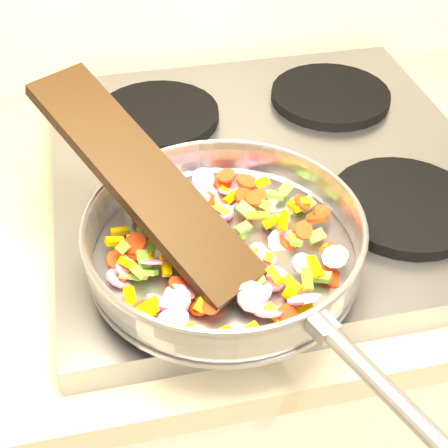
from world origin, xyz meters
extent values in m
cube|color=#939399|center=(-0.70, 1.67, 0.92)|extent=(0.60, 0.60, 0.04)
cylinder|color=black|center=(-0.84, 1.52, 0.95)|extent=(0.19, 0.19, 0.02)
cylinder|color=black|center=(-0.56, 1.52, 0.95)|extent=(0.19, 0.19, 0.02)
cylinder|color=black|center=(-0.84, 1.81, 0.95)|extent=(0.19, 0.19, 0.02)
cylinder|color=black|center=(-0.56, 1.81, 0.95)|extent=(0.19, 0.19, 0.02)
cylinder|color=#9E9EA5|center=(-0.81, 1.48, 0.96)|extent=(0.31, 0.31, 0.01)
torus|color=#9E9EA5|center=(-0.81, 1.48, 0.99)|extent=(0.35, 0.35, 0.05)
torus|color=#9E9EA5|center=(-0.81, 1.48, 1.01)|extent=(0.31, 0.31, 0.01)
cylinder|color=#9E9EA5|center=(-0.72, 1.24, 1.00)|extent=(0.09, 0.18, 0.02)
cube|color=#9E9EA5|center=(-0.75, 1.32, 1.00)|extent=(0.03, 0.04, 0.02)
cylinder|color=red|center=(-0.89, 1.55, 0.97)|extent=(0.03, 0.03, 0.02)
cylinder|color=red|center=(-0.78, 1.60, 0.98)|extent=(0.03, 0.03, 0.01)
cube|color=#E5A900|center=(-0.69, 1.44, 0.97)|extent=(0.01, 0.03, 0.02)
cube|color=#65A82D|center=(-0.77, 1.56, 0.97)|extent=(0.02, 0.02, 0.01)
cube|color=#E5A900|center=(-0.78, 1.37, 0.97)|extent=(0.02, 0.03, 0.02)
cylinder|color=#D5145E|center=(-0.75, 1.59, 0.97)|extent=(0.03, 0.03, 0.03)
cube|color=#E5A900|center=(-0.76, 1.51, 0.98)|extent=(0.03, 0.01, 0.01)
cube|color=#E5A900|center=(-0.84, 1.53, 0.97)|extent=(0.02, 0.02, 0.01)
cube|color=#E5A900|center=(-0.93, 1.50, 0.98)|extent=(0.02, 0.02, 0.01)
cube|color=#E5A900|center=(-0.75, 1.40, 0.98)|extent=(0.02, 0.02, 0.01)
cylinder|color=#D5145E|center=(-0.77, 1.45, 0.97)|extent=(0.04, 0.04, 0.00)
cylinder|color=#D5145E|center=(-0.78, 1.37, 0.97)|extent=(0.03, 0.03, 0.02)
cube|color=#65A82D|center=(-0.83, 1.44, 0.97)|extent=(0.02, 0.02, 0.01)
cube|color=#65A82D|center=(-0.87, 1.53, 0.98)|extent=(0.02, 0.03, 0.02)
cylinder|color=red|center=(-0.72, 1.47, 0.99)|extent=(0.03, 0.03, 0.02)
cylinder|color=red|center=(-0.70, 1.41, 0.96)|extent=(0.04, 0.04, 0.02)
cube|color=#E5A900|center=(-0.90, 1.48, 0.97)|extent=(0.02, 0.01, 0.02)
cylinder|color=#D5145E|center=(-0.92, 1.46, 0.98)|extent=(0.03, 0.03, 0.01)
cylinder|color=#D5145E|center=(-0.78, 1.58, 0.97)|extent=(0.04, 0.04, 0.02)
cylinder|color=#D5145E|center=(-0.80, 1.39, 0.98)|extent=(0.05, 0.04, 0.02)
cube|color=#E5A900|center=(-0.78, 1.58, 0.97)|extent=(0.01, 0.02, 0.02)
cylinder|color=#D5145E|center=(-0.88, 1.40, 0.97)|extent=(0.04, 0.04, 0.01)
cube|color=#E5A900|center=(-0.85, 1.39, 0.98)|extent=(0.02, 0.02, 0.02)
cube|color=#E5A900|center=(-0.84, 1.41, 0.97)|extent=(0.02, 0.02, 0.02)
cube|color=#65A82D|center=(-0.90, 1.47, 0.98)|extent=(0.01, 0.02, 0.02)
cylinder|color=#D5145E|center=(-0.86, 1.42, 0.97)|extent=(0.04, 0.04, 0.02)
cylinder|color=red|center=(-0.90, 1.49, 0.98)|extent=(0.04, 0.04, 0.02)
cube|color=#E5A900|center=(-0.75, 1.39, 0.97)|extent=(0.02, 0.02, 0.02)
cube|color=#E5A900|center=(-0.73, 1.40, 0.98)|extent=(0.02, 0.03, 0.02)
cube|color=#E5A900|center=(-0.73, 1.49, 0.99)|extent=(0.02, 0.03, 0.02)
cylinder|color=red|center=(-0.70, 1.52, 0.98)|extent=(0.03, 0.03, 0.02)
cylinder|color=red|center=(-0.79, 1.41, 0.97)|extent=(0.03, 0.03, 0.02)
cylinder|color=red|center=(-0.83, 1.40, 0.97)|extent=(0.03, 0.03, 0.02)
cube|color=#E5A900|center=(-0.84, 1.50, 0.98)|extent=(0.02, 0.02, 0.01)
cube|color=#65A82D|center=(-0.80, 1.56, 0.97)|extent=(0.01, 0.02, 0.01)
cylinder|color=#D5145E|center=(-0.83, 1.47, 0.98)|extent=(0.05, 0.05, 0.03)
cylinder|color=red|center=(-0.73, 1.48, 0.97)|extent=(0.03, 0.03, 0.02)
cube|color=#65A82D|center=(-0.70, 1.47, 0.98)|extent=(0.02, 0.02, 0.01)
cube|color=#65A82D|center=(-0.74, 1.49, 0.98)|extent=(0.02, 0.02, 0.02)
cylinder|color=#D5145E|center=(-0.73, 1.42, 0.98)|extent=(0.04, 0.03, 0.02)
cube|color=#65A82D|center=(-0.89, 1.45, 0.97)|extent=(0.02, 0.02, 0.02)
cube|color=#65A82D|center=(-0.88, 1.56, 0.97)|extent=(0.02, 0.02, 0.01)
cylinder|color=red|center=(-0.76, 1.55, 0.98)|extent=(0.04, 0.04, 0.02)
cube|color=#E5A900|center=(-0.90, 1.52, 0.97)|extent=(0.02, 0.01, 0.01)
cube|color=#E5A900|center=(-0.74, 1.56, 0.99)|extent=(0.02, 0.02, 0.02)
cylinder|color=red|center=(-0.82, 1.55, 0.98)|extent=(0.04, 0.04, 0.02)
cube|color=#E5A900|center=(-0.84, 1.54, 0.99)|extent=(0.02, 0.03, 0.01)
cube|color=#65A82D|center=(-0.73, 1.46, 0.98)|extent=(0.02, 0.02, 0.01)
cube|color=#65A82D|center=(-0.80, 1.53, 0.98)|extent=(0.02, 0.02, 0.02)
cylinder|color=#D5145E|center=(-0.84, 1.48, 0.97)|extent=(0.05, 0.05, 0.02)
cube|color=#E5A900|center=(-0.81, 1.35, 0.98)|extent=(0.03, 0.02, 0.01)
cube|color=#E5A900|center=(-0.83, 1.44, 0.98)|extent=(0.01, 0.02, 0.01)
cube|color=#E5A900|center=(-0.92, 1.46, 0.99)|extent=(0.02, 0.02, 0.02)
cube|color=#E5A900|center=(-0.70, 1.52, 0.98)|extent=(0.02, 0.01, 0.01)
cube|color=#E5A900|center=(-0.83, 1.48, 0.98)|extent=(0.02, 0.02, 0.01)
cylinder|color=#D5145E|center=(-0.69, 1.42, 0.98)|extent=(0.03, 0.03, 0.02)
cylinder|color=#D5145E|center=(-0.89, 1.41, 0.97)|extent=(0.03, 0.03, 0.03)
cube|color=#65A82D|center=(-0.92, 1.45, 0.97)|extent=(0.02, 0.02, 0.02)
cube|color=#E5A900|center=(-0.87, 1.48, 0.99)|extent=(0.02, 0.02, 0.01)
cube|color=#E5A900|center=(-0.90, 1.40, 0.97)|extent=(0.02, 0.02, 0.01)
cylinder|color=#D5145E|center=(-0.89, 1.46, 0.98)|extent=(0.04, 0.03, 0.03)
cylinder|color=red|center=(-0.85, 1.40, 0.97)|extent=(0.04, 0.04, 0.01)
cylinder|color=#D5145E|center=(-0.84, 1.53, 0.98)|extent=(0.03, 0.04, 0.04)
cylinder|color=red|center=(-0.81, 1.54, 0.97)|extent=(0.03, 0.02, 0.02)
cube|color=#65A82D|center=(-0.78, 1.49, 0.98)|extent=(0.02, 0.02, 0.01)
cylinder|color=red|center=(-0.82, 1.47, 0.97)|extent=(0.02, 0.03, 0.02)
cylinder|color=red|center=(-0.68, 1.50, 0.98)|extent=(0.03, 0.03, 0.01)
cylinder|color=#D5145E|center=(-0.87, 1.40, 0.98)|extent=(0.03, 0.04, 0.04)
cube|color=#65A82D|center=(-0.88, 1.49, 0.98)|extent=(0.02, 0.02, 0.02)
cube|color=#E5A900|center=(-0.90, 1.40, 0.98)|extent=(0.02, 0.02, 0.01)
cylinder|color=red|center=(-0.84, 1.39, 0.98)|extent=(0.03, 0.03, 0.02)
cube|color=#65A82D|center=(-0.77, 1.52, 0.98)|extent=(0.02, 0.02, 0.02)
cube|color=#65A82D|center=(-0.86, 1.55, 0.99)|extent=(0.02, 0.02, 0.01)
cube|color=#65A82D|center=(-0.92, 1.47, 0.97)|extent=(0.02, 0.02, 0.01)
cylinder|color=red|center=(-0.87, 1.42, 0.98)|extent=(0.03, 0.03, 0.01)
cylinder|color=red|center=(-0.83, 1.40, 0.98)|extent=(0.03, 0.03, 0.01)
cube|color=#65A82D|center=(-0.90, 1.47, 0.97)|extent=(0.02, 0.02, 0.02)
cube|color=#E5A900|center=(-0.87, 1.38, 0.97)|extent=(0.02, 0.01, 0.01)
cube|color=#65A82D|center=(-0.83, 1.52, 0.97)|extent=(0.03, 0.02, 0.01)
cube|color=#65A82D|center=(-0.85, 1.49, 0.97)|extent=(0.02, 0.02, 0.02)
cylinder|color=#D5145E|center=(-0.74, 1.51, 0.97)|extent=(0.04, 0.04, 0.02)
cube|color=#E5A900|center=(-0.82, 1.45, 0.98)|extent=(0.02, 0.02, 0.02)
cylinder|color=#D5145E|center=(-0.77, 1.42, 0.97)|extent=(0.04, 0.04, 0.01)
cube|color=#65A82D|center=(-0.84, 1.51, 0.97)|extent=(0.02, 0.02, 0.01)
cube|color=#E5A900|center=(-0.75, 1.49, 0.98)|extent=(0.02, 0.01, 0.01)
cube|color=#E5A900|center=(-0.72, 1.41, 0.98)|extent=(0.01, 0.03, 0.01)
cube|color=#E5A900|center=(-0.77, 1.44, 0.98)|extent=(0.03, 0.02, 0.02)
cube|color=#E5A900|center=(-0.86, 1.49, 0.99)|extent=(0.03, 0.01, 0.01)
cube|color=#E5A900|center=(-0.90, 1.40, 0.98)|extent=(0.03, 0.02, 0.02)
cube|color=#E5A900|center=(-0.71, 1.52, 0.98)|extent=(0.01, 0.02, 0.02)
cylinder|color=#D5145E|center=(-0.93, 1.46, 0.97)|extent=(0.04, 0.04, 0.03)
cube|color=#E5A900|center=(-0.77, 1.41, 0.99)|extent=(0.02, 0.02, 0.01)
cube|color=#65A82D|center=(-0.71, 1.56, 0.97)|extent=(0.02, 0.02, 0.02)
cylinder|color=#D5145E|center=(-0.81, 1.57, 0.97)|extent=(0.04, 0.03, 0.03)
cube|color=#E5A900|center=(-0.87, 1.51, 0.97)|extent=(0.03, 0.02, 0.02)
cube|color=#E5A900|center=(-0.75, 1.56, 0.97)|extent=(0.03, 0.02, 0.02)
cube|color=#E5A900|center=(-0.87, 1.57, 0.99)|extent=(0.01, 0.02, 0.02)
cylinder|color=red|center=(-0.70, 1.44, 0.98)|extent=(0.03, 0.03, 0.02)
cube|color=#E5A900|center=(-0.86, 1.48, 0.98)|extent=(0.03, 0.01, 0.02)
cube|color=#E5A900|center=(-0.75, 1.37, 0.97)|extent=(0.02, 0.01, 0.01)
cylinder|color=#D5145E|center=(-0.81, 1.60, 0.98)|extent=(0.03, 0.03, 0.02)
cylinder|color=#D5145E|center=(-0.74, 1.48, 0.97)|extent=(0.05, 0.05, 0.02)
cube|color=#65A82D|center=(-0.71, 1.41, 0.97)|extent=(0.03, 0.02, 0.01)
cylinder|color=red|center=(-0.93, 1.49, 0.97)|extent=(0.04, 0.04, 0.02)
cylinder|color=red|center=(-0.69, 1.49, 0.98)|extent=(0.04, 0.04, 0.02)
cylinder|color=#D5145E|center=(-0.80, 1.47, 0.97)|extent=(0.04, 0.04, 0.03)
cylinder|color=#D5145E|center=(-0.78, 1.44, 0.98)|extent=(0.04, 0.05, 0.04)
cube|color=#65A82D|center=(-0.84, 1.54, 0.98)|extent=(0.02, 0.03, 0.01)
cylinder|color=red|center=(-0.76, 1.57, 0.98)|extent=(0.04, 0.04, 0.01)
cube|color=#E5A900|center=(-0.92, 1.42, 0.97)|extent=(0.01, 0.02, 0.02)
cylinder|color=red|center=(-0.90, 1.48, 0.97)|extent=(0.03, 0.03, 0.01)
cylinder|color=#D5145E|center=(-0.75, 1.37, 0.98)|extent=(0.05, 0.04, 0.03)
cube|color=#65A82D|center=(-0.69, 1.53, 0.97)|extent=(0.03, 0.02, 0.02)
cube|color=#65A82D|center=(-0.79, 1.39, 0.97)|extent=(0.02, 0.03, 0.01)
cube|color=#65A82D|center=(-0.73, 1.54, 0.98)|extent=(0.02, 0.02, 0.01)
cylinder|color=red|center=(-0.86, 1.49, 0.97)|extent=(0.03, 0.03, 0.01)
cube|color=#65A82D|center=(-0.82, 1.53, 0.98)|extent=(0.02, 0.02, 0.02)
cube|color=#65A82D|center=(-0.89, 1.49, 0.98)|extent=(0.02, 0.01, 0.02)
cube|color=#E5A900|center=(-0.90, 1.53, 0.97)|extent=(0.01, 0.03, 0.01)
cube|color=#E5A900|center=(-0.70, 1.54, 0.97)|extent=(0.02, 0.02, 0.02)
cube|color=#E5A900|center=(-0.85, 1.54, 0.97)|extent=(0.02, 0.02, 0.02)
cylinder|color=#D5145E|center=(-0.82, 1.54, 0.98)|extent=(0.04, 0.04, 0.02)
cube|color=#E5A900|center=(-0.70, 1.53, 0.98)|extent=(0.02, 0.02, 0.02)
cube|color=#E5A900|center=(-0.83, 1.36, 0.97)|extent=(0.02, 0.02, 0.02)
cube|color=#65A82D|center=(-0.79, 1.41, 0.98)|extent=(0.02, 0.02, 0.01)
cylinder|color=red|center=(-0.78, 1.60, 0.96)|extent=(0.03, 0.03, 0.01)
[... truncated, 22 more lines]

